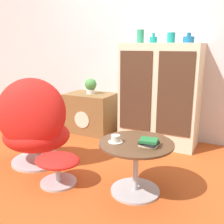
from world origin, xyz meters
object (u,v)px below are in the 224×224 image
vase_inner_right (171,38)px  teacup (116,139)px  sideboard (160,95)px  vase_rightmost (189,39)px  egg_chair (34,125)px  book_stack (149,142)px  tv_console (91,113)px  vase_inner_left (153,39)px  coffee_table (136,160)px  vase_leftmost (140,36)px  potted_plant (91,86)px  ottoman (58,164)px

vase_inner_right → teacup: size_ratio=0.97×
sideboard → vase_rightmost: vase_rightmost is taller
egg_chair → book_stack: size_ratio=6.09×
tv_console → vase_inner_right: 1.50m
sideboard → vase_inner_left: bearing=178.0°
sideboard → teacup: (0.01, -1.29, -0.15)m
tv_console → vase_inner_right: size_ratio=5.66×
egg_chair → vase_rightmost: bearing=43.3°
sideboard → coffee_table: size_ratio=2.02×
vase_leftmost → tv_console: bearing=180.0°
tv_console → vase_leftmost: size_ratio=4.18×
coffee_table → sideboard: bearing=97.8°
vase_leftmost → coffee_table: bearing=-70.0°
tv_console → vase_rightmost: vase_rightmost is taller
egg_chair → vase_rightmost: size_ratio=7.34×
egg_chair → potted_plant: 1.21m
vase_rightmost → book_stack: 1.49m
vase_leftmost → book_stack: size_ratio=1.02×
tv_console → ottoman: tv_console is taller
sideboard → vase_leftmost: 0.75m
tv_console → vase_inner_left: 1.34m
coffee_table → vase_inner_right: 1.59m
coffee_table → potted_plant: (-1.16, 1.23, 0.38)m
potted_plant → book_stack: size_ratio=1.40×
tv_console → vase_inner_left: (0.89, -0.00, 1.00)m
ottoman → potted_plant: bearing=109.2°
potted_plant → tv_console: bearing=-174.2°
tv_console → teacup: 1.66m
tv_console → teacup: bearing=-51.9°
sideboard → ottoman: 1.55m
vase_inner_left → vase_inner_right: 0.21m
coffee_table → teacup: 0.25m
vase_inner_left → book_stack: size_ratio=0.76×
vase_rightmost → book_stack: (-0.01, -1.26, -0.80)m
sideboard → vase_leftmost: size_ratio=7.89×
ottoman → vase_inner_right: bearing=66.8°
book_stack → sideboard: bearing=102.8°
vase_inner_left → potted_plant: 1.07m
sideboard → teacup: 1.30m
ottoman → vase_leftmost: vase_leftmost is taller
vase_inner_right → book_stack: (0.19, -1.26, -0.82)m
vase_leftmost → book_stack: (0.56, -1.26, -0.84)m
vase_inner_right → vase_leftmost: bearing=180.0°
egg_chair → vase_inner_left: bearing=54.4°
ottoman → potted_plant: potted_plant is taller
vase_inner_right → sideboard: bearing=-177.7°
vase_inner_left → ottoman: bearing=-105.6°
potted_plant → book_stack: (1.28, -1.26, -0.19)m
vase_leftmost → potted_plant: size_ratio=0.73×
coffee_table → vase_leftmost: size_ratio=3.91×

